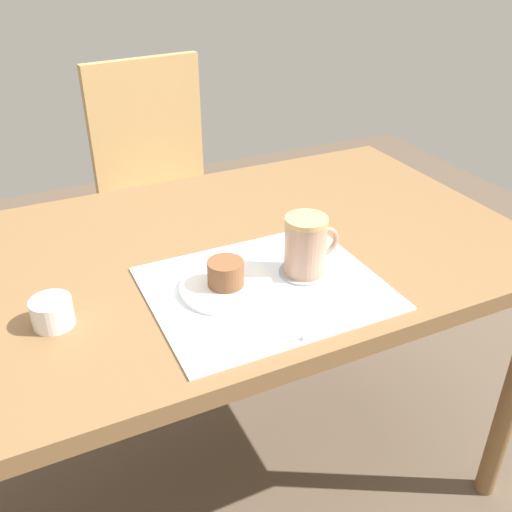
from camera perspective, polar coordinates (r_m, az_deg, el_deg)
name	(u,v)px	position (r m, az deg, el deg)	size (l,w,h in m)	color
ground_plane	(219,480)	(1.68, -3.72, -21.46)	(4.40, 4.40, 0.02)	brown
dining_table	(209,279)	(1.23, -4.72, -2.33)	(1.37, 0.78, 0.72)	brown
wooden_chair	(166,197)	(1.93, -8.97, 5.87)	(0.47, 0.47, 0.95)	tan
placemat	(265,288)	(1.07, 0.92, -3.20)	(0.43, 0.35, 0.00)	white
pastry_plate	(226,287)	(1.06, -3.01, -3.10)	(0.17, 0.17, 0.01)	white
pastry	(226,273)	(1.04, -3.05, -1.71)	(0.07, 0.07, 0.05)	brown
coffee_coaster	(304,272)	(1.11, 4.81, -1.60)	(0.10, 0.10, 0.01)	#99999E
coffee_mug	(306,245)	(1.08, 5.06, 1.12)	(0.11, 0.08, 0.11)	tan
teaspoon	(331,324)	(0.98, 7.54, -6.71)	(0.01, 0.01, 0.13)	silver
sugar_bowl	(52,312)	(1.03, -19.72, -5.33)	(0.07, 0.07, 0.05)	white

